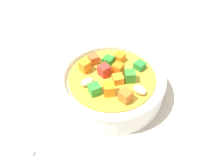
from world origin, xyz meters
The scene contains 3 objects.
ground_plane centered at (0.00, 0.00, -1.00)cm, with size 140.00×140.00×2.00cm, color #BAB2A0.
soup_bowl_main centered at (0.00, -0.02, 2.91)cm, with size 19.83×19.83×6.68cm.
spoon centered at (-9.29, -15.92, 0.41)cm, with size 23.55×2.39×0.86cm.
Camera 1 is at (8.46, -26.11, 31.31)cm, focal length 33.66 mm.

